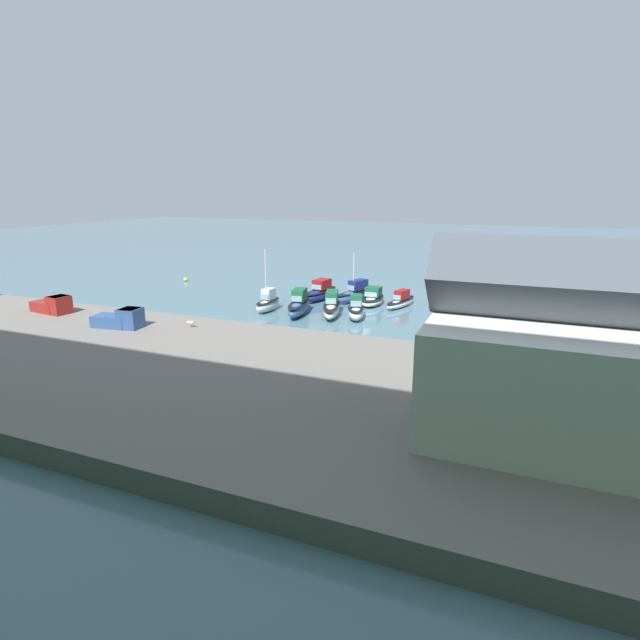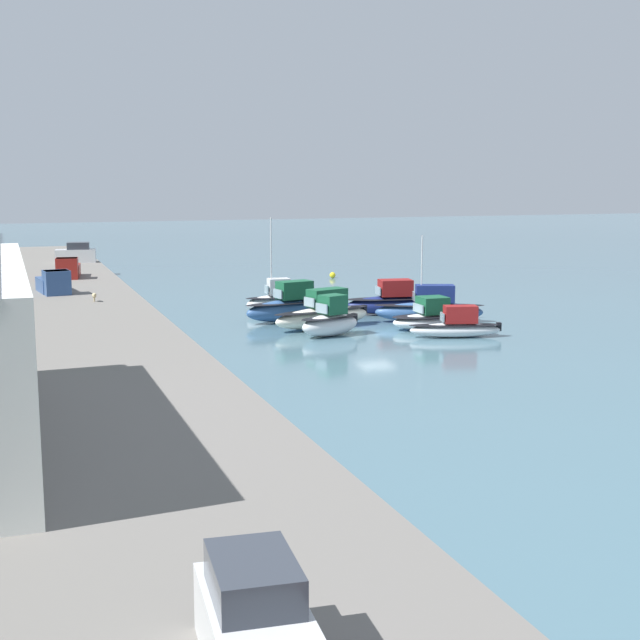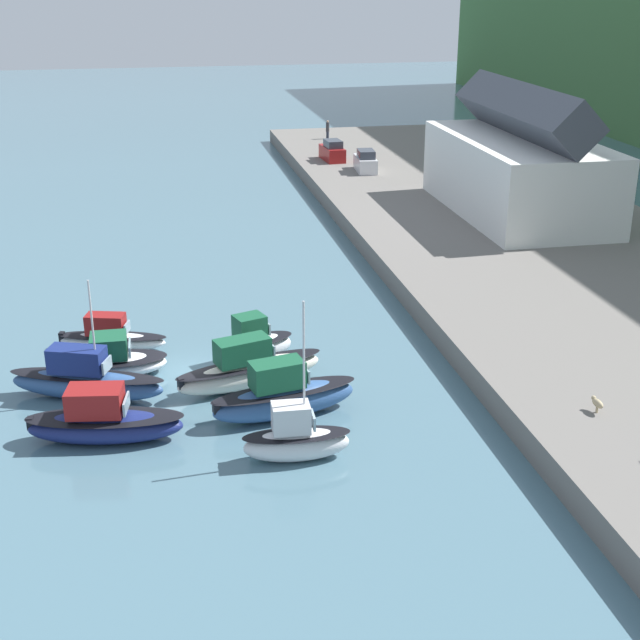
{
  "view_description": "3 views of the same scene",
  "coord_description": "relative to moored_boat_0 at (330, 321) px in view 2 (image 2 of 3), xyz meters",
  "views": [
    {
      "loc": [
        -17.79,
        55.31,
        14.12
      ],
      "look_at": [
        0.46,
        10.99,
        1.52
      ],
      "focal_mm": 28.0,
      "sensor_mm": 36.0,
      "label": 1
    },
    {
      "loc": [
        -55.87,
        24.02,
        10.51
      ],
      "look_at": [
        -2.64,
        5.05,
        1.42
      ],
      "focal_mm": 50.0,
      "sensor_mm": 36.0,
      "label": 2
    },
    {
      "loc": [
        43.81,
        -1.47,
        20.24
      ],
      "look_at": [
        -0.92,
        7.43,
        2.16
      ],
      "focal_mm": 50.0,
      "sensor_mm": 36.0,
      "label": 3
    }
  ],
  "objects": [
    {
      "name": "parked_car_2",
      "position": [
        43.7,
        12.99,
        1.34
      ],
      "size": [
        2.35,
        4.4,
        2.16
      ],
      "rotation": [
        0.0,
        0.0,
        -0.14
      ],
      "color": "silver",
      "rests_on": "quay_promenade"
    },
    {
      "name": "moored_boat_2",
      "position": [
        6.73,
        0.6,
        0.09
      ],
      "size": [
        3.32,
        7.57,
        2.97
      ],
      "rotation": [
        0.0,
        0.0,
        0.2
      ],
      "color": "#33568E",
      "rests_on": "ground_plane"
    },
    {
      "name": "parked_car_1",
      "position": [
        -40.32,
        16.34,
        1.34
      ],
      "size": [
        4.33,
        2.14,
        2.16
      ],
      "rotation": [
        0.0,
        0.0,
        1.49
      ],
      "color": "silver",
      "rests_on": "quay_promenade"
    },
    {
      "name": "moored_boat_1",
      "position": [
        3.13,
        -0.62,
        0.0
      ],
      "size": [
        4.06,
        8.25,
        2.77
      ],
      "rotation": [
        0.0,
        0.0,
        0.29
      ],
      "color": "white",
      "rests_on": "ground_plane"
    },
    {
      "name": "moored_boat_0",
      "position": [
        0.0,
        0.0,
        0.0
      ],
      "size": [
        3.22,
        4.95,
        2.76
      ],
      "rotation": [
        0.0,
        0.0,
        0.33
      ],
      "color": "silver",
      "rests_on": "ground_plane"
    },
    {
      "name": "moored_boat_7",
      "position": [
        7.45,
        -7.81,
        -0.03
      ],
      "size": [
        3.29,
        7.47,
        2.68
      ],
      "rotation": [
        0.0,
        0.0,
        -0.15
      ],
      "color": "navy",
      "rests_on": "ground_plane"
    },
    {
      "name": "pickup_truck_0",
      "position": [
        28.67,
        14.9,
        1.24
      ],
      "size": [
        4.94,
        2.54,
        1.9
      ],
      "rotation": [
        0.0,
        0.0,
        1.44
      ],
      "color": "maroon",
      "rests_on": "quay_promenade"
    },
    {
      "name": "dog_on_quay",
      "position": [
        11.75,
        14.21,
        0.88
      ],
      "size": [
        0.88,
        0.36,
        0.68
      ],
      "rotation": [
        0.0,
        0.0,
        1.65
      ],
      "color": "tan",
      "rests_on": "quay_promenade"
    },
    {
      "name": "mooring_buoy_0",
      "position": [
        32.33,
        -12.18,
        -0.7
      ],
      "size": [
        0.63,
        0.63,
        0.63
      ],
      "color": "yellow",
      "rests_on": "ground_plane"
    },
    {
      "name": "ground_plane",
      "position": [
        0.86,
        -3.68,
        -1.02
      ],
      "size": [
        320.0,
        320.0,
        0.0
      ],
      "primitive_type": "plane",
      "color": "slate"
    },
    {
      "name": "moored_boat_5",
      "position": [
        0.23,
        -7.47,
        -0.2
      ],
      "size": [
        2.48,
        5.51,
        2.27
      ],
      "rotation": [
        0.0,
        0.0,
        -0.01
      ],
      "color": "white",
      "rests_on": "ground_plane"
    },
    {
      "name": "moored_boat_3",
      "position": [
        10.82,
        0.5,
        0.0
      ],
      "size": [
        1.74,
        4.85,
        7.46
      ],
      "rotation": [
        0.0,
        0.0,
        -0.04
      ],
      "color": "silver",
      "rests_on": "ground_plane"
    },
    {
      "name": "moored_boat_4",
      "position": [
        -3.28,
        -7.71,
        -0.27
      ],
      "size": [
        3.12,
        6.44,
        2.11
      ],
      "rotation": [
        0.0,
        0.0,
        -0.27
      ],
      "color": "silver",
      "rests_on": "ground_plane"
    },
    {
      "name": "pickup_truck_1",
      "position": [
        17.74,
        16.69,
        1.24
      ],
      "size": [
        4.94,
        2.54,
        1.9
      ],
      "rotation": [
        0.0,
        0.0,
        1.7
      ],
      "color": "#2D4C84",
      "rests_on": "quay_promenade"
    },
    {
      "name": "moored_boat_6",
      "position": [
        2.85,
        -8.81,
        0.0
      ],
      "size": [
        4.37,
        8.18,
        6.35
      ],
      "rotation": [
        0.0,
        0.0,
        -0.35
      ],
      "color": "#33568E",
      "rests_on": "ground_plane"
    }
  ]
}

